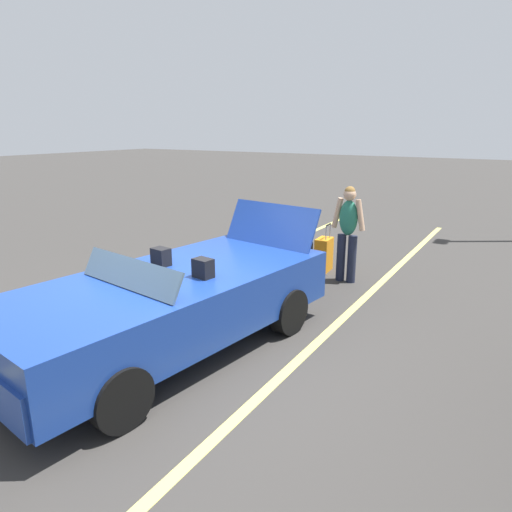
{
  "coord_description": "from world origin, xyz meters",
  "views": [
    {
      "loc": [
        3.75,
        3.48,
        2.58
      ],
      "look_at": [
        -1.81,
        0.08,
        0.75
      ],
      "focal_mm": 32.06,
      "sensor_mm": 36.0,
      "label": 1
    }
  ],
  "objects_px": {
    "suitcase_medium_bright": "(324,255)",
    "suitcase_small_carryon": "(281,255)",
    "suitcase_large_black": "(296,264)",
    "convertible_car": "(156,308)",
    "traveler_person": "(348,229)"
  },
  "relations": [
    {
      "from": "suitcase_medium_bright",
      "to": "suitcase_small_carryon",
      "type": "height_order",
      "value": "suitcase_medium_bright"
    },
    {
      "from": "suitcase_large_black",
      "to": "suitcase_small_carryon",
      "type": "height_order",
      "value": "suitcase_large_black"
    },
    {
      "from": "convertible_car",
      "to": "suitcase_medium_bright",
      "type": "relative_size",
      "value": 4.87
    },
    {
      "from": "convertible_car",
      "to": "suitcase_small_carryon",
      "type": "xyz_separation_m",
      "value": [
        -3.81,
        -0.44,
        -0.34
      ]
    },
    {
      "from": "suitcase_large_black",
      "to": "suitcase_small_carryon",
      "type": "distance_m",
      "value": 1.0
    },
    {
      "from": "suitcase_small_carryon",
      "to": "traveler_person",
      "type": "distance_m",
      "value": 1.49
    },
    {
      "from": "convertible_car",
      "to": "suitcase_medium_bright",
      "type": "bearing_deg",
      "value": -176.54
    },
    {
      "from": "convertible_car",
      "to": "suitcase_large_black",
      "type": "relative_size",
      "value": 4.43
    },
    {
      "from": "suitcase_medium_bright",
      "to": "traveler_person",
      "type": "height_order",
      "value": "traveler_person"
    },
    {
      "from": "suitcase_medium_bright",
      "to": "traveler_person",
      "type": "distance_m",
      "value": 0.92
    },
    {
      "from": "suitcase_medium_bright",
      "to": "traveler_person",
      "type": "relative_size",
      "value": 0.54
    },
    {
      "from": "suitcase_large_black",
      "to": "traveler_person",
      "type": "distance_m",
      "value": 1.07
    },
    {
      "from": "traveler_person",
      "to": "suitcase_large_black",
      "type": "bearing_deg",
      "value": -43.07
    },
    {
      "from": "convertible_car",
      "to": "suitcase_small_carryon",
      "type": "bearing_deg",
      "value": -165.57
    },
    {
      "from": "convertible_car",
      "to": "traveler_person",
      "type": "distance_m",
      "value": 3.84
    }
  ]
}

